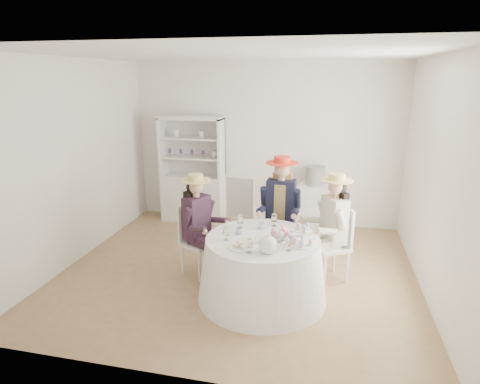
# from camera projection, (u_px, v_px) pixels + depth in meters

# --- Properties ---
(ground) EXTENTS (4.50, 4.50, 0.00)m
(ground) POSITION_uv_depth(u_px,v_px,m) (238.00, 271.00, 5.27)
(ground) COLOR olive
(ground) RESTS_ON ground
(ceiling) EXTENTS (4.50, 4.50, 0.00)m
(ceiling) POSITION_uv_depth(u_px,v_px,m) (238.00, 54.00, 4.51)
(ceiling) COLOR white
(ceiling) RESTS_ON wall_back
(wall_back) EXTENTS (4.50, 0.00, 4.50)m
(wall_back) POSITION_uv_depth(u_px,v_px,m) (264.00, 144.00, 6.77)
(wall_back) COLOR silver
(wall_back) RESTS_ON ground
(wall_front) EXTENTS (4.50, 0.00, 4.50)m
(wall_front) POSITION_uv_depth(u_px,v_px,m) (179.00, 229.00, 3.02)
(wall_front) COLOR silver
(wall_front) RESTS_ON ground
(wall_left) EXTENTS (0.00, 4.50, 4.50)m
(wall_left) POSITION_uv_depth(u_px,v_px,m) (75.00, 162.00, 5.36)
(wall_left) COLOR silver
(wall_left) RESTS_ON ground
(wall_right) EXTENTS (0.00, 4.50, 4.50)m
(wall_right) POSITION_uv_depth(u_px,v_px,m) (437.00, 181.00, 4.42)
(wall_right) COLOR silver
(wall_right) RESTS_ON ground
(tea_table) EXTENTS (1.47, 1.47, 0.73)m
(tea_table) POSITION_uv_depth(u_px,v_px,m) (262.00, 268.00, 4.55)
(tea_table) COLOR white
(tea_table) RESTS_ON ground
(hutch) EXTENTS (1.22, 0.77, 1.82)m
(hutch) POSITION_uv_depth(u_px,v_px,m) (193.00, 184.00, 6.99)
(hutch) COLOR silver
(hutch) RESTS_ON ground
(side_table) EXTENTS (0.54, 0.54, 0.76)m
(side_table) POSITION_uv_depth(u_px,v_px,m) (313.00, 207.00, 6.62)
(side_table) COLOR silver
(side_table) RESTS_ON ground
(hatbox) EXTENTS (0.34, 0.34, 0.30)m
(hatbox) POSITION_uv_depth(u_px,v_px,m) (315.00, 176.00, 6.47)
(hatbox) COLOR black
(hatbox) RESTS_ON side_table
(guest_left) EXTENTS (0.56, 0.51, 1.32)m
(guest_left) POSITION_uv_depth(u_px,v_px,m) (198.00, 219.00, 4.99)
(guest_left) COLOR silver
(guest_left) RESTS_ON ground
(guest_mid) EXTENTS (0.53, 0.55, 1.47)m
(guest_mid) POSITION_uv_depth(u_px,v_px,m) (280.00, 204.00, 5.30)
(guest_mid) COLOR silver
(guest_mid) RESTS_ON ground
(guest_right) EXTENTS (0.58, 0.54, 1.36)m
(guest_right) POSITION_uv_depth(u_px,v_px,m) (332.00, 222.00, 4.84)
(guest_right) COLOR silver
(guest_right) RESTS_ON ground
(spare_chair) EXTENTS (0.51, 0.51, 1.07)m
(spare_chair) POSITION_uv_depth(u_px,v_px,m) (243.00, 208.00, 5.96)
(spare_chair) COLOR silver
(spare_chair) RESTS_ON ground
(teacup_a) EXTENTS (0.10, 0.10, 0.06)m
(teacup_a) POSITION_uv_depth(u_px,v_px,m) (239.00, 231.00, 4.55)
(teacup_a) COLOR white
(teacup_a) RESTS_ON tea_table
(teacup_b) EXTENTS (0.08, 0.08, 0.07)m
(teacup_b) POSITION_uv_depth(u_px,v_px,m) (262.00, 226.00, 4.71)
(teacup_b) COLOR white
(teacup_b) RESTS_ON tea_table
(teacup_c) EXTENTS (0.09, 0.09, 0.06)m
(teacup_c) POSITION_uv_depth(u_px,v_px,m) (290.00, 235.00, 4.45)
(teacup_c) COLOR white
(teacup_c) RESTS_ON tea_table
(flower_bowl) EXTENTS (0.23, 0.23, 0.05)m
(flower_bowl) POSITION_uv_depth(u_px,v_px,m) (280.00, 238.00, 4.38)
(flower_bowl) COLOR white
(flower_bowl) RESTS_ON tea_table
(flower_arrangement) EXTENTS (0.19, 0.19, 0.07)m
(flower_arrangement) POSITION_uv_depth(u_px,v_px,m) (280.00, 233.00, 4.36)
(flower_arrangement) COLOR pink
(flower_arrangement) RESTS_ON tea_table
(table_teapot) EXTENTS (0.27, 0.19, 0.20)m
(table_teapot) POSITION_uv_depth(u_px,v_px,m) (268.00, 245.00, 4.06)
(table_teapot) COLOR white
(table_teapot) RESTS_ON tea_table
(sandwich_plate) EXTENTS (0.27, 0.27, 0.06)m
(sandwich_plate) POSITION_uv_depth(u_px,v_px,m) (241.00, 246.00, 4.20)
(sandwich_plate) COLOR white
(sandwich_plate) RESTS_ON tea_table
(cupcake_stand) EXTENTS (0.25, 0.25, 0.24)m
(cupcake_stand) POSITION_uv_depth(u_px,v_px,m) (303.00, 238.00, 4.23)
(cupcake_stand) COLOR white
(cupcake_stand) RESTS_ON tea_table
(stemware_set) EXTENTS (0.85, 0.89, 0.15)m
(stemware_set) POSITION_uv_depth(u_px,v_px,m) (263.00, 232.00, 4.43)
(stemware_set) COLOR white
(stemware_set) RESTS_ON tea_table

